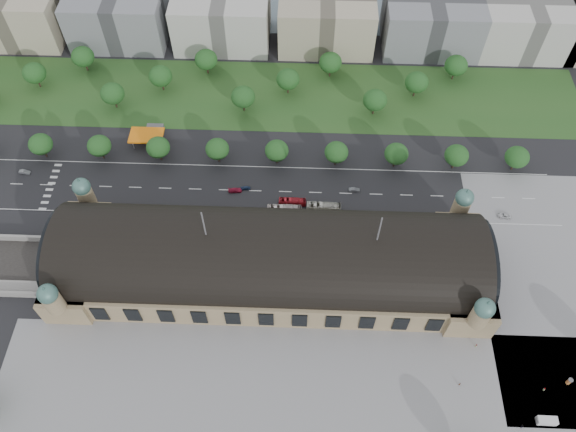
{
  "coord_description": "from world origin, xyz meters",
  "views": [
    {
      "loc": [
        10.01,
        -98.31,
        176.32
      ],
      "look_at": [
        5.87,
        16.31,
        14.0
      ],
      "focal_mm": 35.0,
      "sensor_mm": 36.0,
      "label": 1
    }
  ],
  "objects_px": {
    "traffic_car_6": "(504,216)",
    "parked_car_5": "(200,223)",
    "bus_west": "(292,202)",
    "parked_car_0": "(76,220)",
    "pedestrian_0": "(476,346)",
    "pedestrian_1": "(460,384)",
    "petrol_station": "(151,133)",
    "parked_car_4": "(202,222)",
    "bus_east": "(324,207)",
    "advertising_column": "(569,381)",
    "traffic_car_1": "(25,172)",
    "pedestrian_5": "(544,389)",
    "parked_car_1": "(154,217)",
    "traffic_car_4": "(245,188)",
    "van_south": "(546,421)",
    "traffic_car_2": "(102,208)",
    "parked_car_6": "(226,224)",
    "bus_mid": "(284,210)",
    "traffic_car_3": "(235,190)",
    "parked_car_3": "(129,221)",
    "pedestrian_4": "(522,426)",
    "parked_car_2": "(151,213)",
    "traffic_car_5": "(354,190)"
  },
  "relations": [
    {
      "from": "bus_west",
      "to": "pedestrian_1",
      "type": "distance_m",
      "value": 88.79
    },
    {
      "from": "traffic_car_6",
      "to": "bus_mid",
      "type": "distance_m",
      "value": 84.45
    },
    {
      "from": "parked_car_3",
      "to": "parked_car_6",
      "type": "bearing_deg",
      "value": 69.0
    },
    {
      "from": "parked_car_4",
      "to": "pedestrian_4",
      "type": "bearing_deg",
      "value": 27.9
    },
    {
      "from": "petrol_station",
      "to": "parked_car_6",
      "type": "xyz_separation_m",
      "value": [
        35.91,
        -44.28,
        -2.22
      ]
    },
    {
      "from": "petrol_station",
      "to": "parked_car_6",
      "type": "height_order",
      "value": "petrol_station"
    },
    {
      "from": "traffic_car_3",
      "to": "traffic_car_6",
      "type": "height_order",
      "value": "traffic_car_3"
    },
    {
      "from": "pedestrian_0",
      "to": "pedestrian_1",
      "type": "xyz_separation_m",
      "value": [
        -7.19,
        -13.03,
        -0.02
      ]
    },
    {
      "from": "parked_car_4",
      "to": "parked_car_2",
      "type": "bearing_deg",
      "value": -128.11
    },
    {
      "from": "traffic_car_5",
      "to": "bus_east",
      "type": "relative_size",
      "value": 0.32
    },
    {
      "from": "traffic_car_6",
      "to": "parked_car_5",
      "type": "relative_size",
      "value": 0.87
    },
    {
      "from": "parked_car_1",
      "to": "traffic_car_1",
      "type": "bearing_deg",
      "value": -131.14
    },
    {
      "from": "traffic_car_6",
      "to": "pedestrian_4",
      "type": "height_order",
      "value": "pedestrian_4"
    },
    {
      "from": "traffic_car_2",
      "to": "parked_car_2",
      "type": "relative_size",
      "value": 0.99
    },
    {
      "from": "bus_east",
      "to": "pedestrian_0",
      "type": "distance_m",
      "value": 73.7
    },
    {
      "from": "parked_car_1",
      "to": "bus_mid",
      "type": "xyz_separation_m",
      "value": [
        49.7,
        4.26,
        1.14
      ]
    },
    {
      "from": "traffic_car_4",
      "to": "bus_east",
      "type": "relative_size",
      "value": 0.29
    },
    {
      "from": "parked_car_2",
      "to": "advertising_column",
      "type": "distance_m",
      "value": 156.04
    },
    {
      "from": "van_south",
      "to": "pedestrian_5",
      "type": "relative_size",
      "value": 3.65
    },
    {
      "from": "petrol_station",
      "to": "parked_car_4",
      "type": "bearing_deg",
      "value": -58.6
    },
    {
      "from": "parked_car_0",
      "to": "bus_west",
      "type": "height_order",
      "value": "bus_west"
    },
    {
      "from": "traffic_car_4",
      "to": "parked_car_5",
      "type": "relative_size",
      "value": 0.69
    },
    {
      "from": "traffic_car_6",
      "to": "parked_car_5",
      "type": "distance_m",
      "value": 116.37
    },
    {
      "from": "traffic_car_3",
      "to": "van_south",
      "type": "relative_size",
      "value": 0.88
    },
    {
      "from": "petrol_station",
      "to": "pedestrian_5",
      "type": "distance_m",
      "value": 176.13
    },
    {
      "from": "parked_car_0",
      "to": "bus_mid",
      "type": "height_order",
      "value": "bus_mid"
    },
    {
      "from": "bus_west",
      "to": "parked_car_0",
      "type": "bearing_deg",
      "value": 98.54
    },
    {
      "from": "traffic_car_6",
      "to": "parked_car_0",
      "type": "relative_size",
      "value": 1.13
    },
    {
      "from": "van_south",
      "to": "traffic_car_5",
      "type": "bearing_deg",
      "value": 123.03
    },
    {
      "from": "traffic_car_3",
      "to": "bus_east",
      "type": "relative_size",
      "value": 0.39
    },
    {
      "from": "traffic_car_6",
      "to": "parked_car_5",
      "type": "xyz_separation_m",
      "value": [
        -116.1,
        -7.88,
        0.11
      ]
    },
    {
      "from": "traffic_car_4",
      "to": "parked_car_5",
      "type": "bearing_deg",
      "value": -44.84
    },
    {
      "from": "petrol_station",
      "to": "advertising_column",
      "type": "xyz_separation_m",
      "value": [
        150.62,
        -100.93,
        -1.42
      ]
    },
    {
      "from": "traffic_car_1",
      "to": "pedestrian_5",
      "type": "bearing_deg",
      "value": -106.34
    },
    {
      "from": "bus_east",
      "to": "pedestrian_0",
      "type": "height_order",
      "value": "bus_east"
    },
    {
      "from": "petrol_station",
      "to": "parked_car_4",
      "type": "xyz_separation_m",
      "value": [
        26.7,
        -43.75,
        -2.21
      ]
    },
    {
      "from": "bus_mid",
      "to": "advertising_column",
      "type": "bearing_deg",
      "value": -124.83
    },
    {
      "from": "traffic_car_2",
      "to": "traffic_car_6",
      "type": "bearing_deg",
      "value": 95.85
    },
    {
      "from": "parked_car_3",
      "to": "traffic_car_4",
      "type": "bearing_deg",
      "value": 91.5
    },
    {
      "from": "traffic_car_3",
      "to": "parked_car_3",
      "type": "relative_size",
      "value": 1.31
    },
    {
      "from": "parked_car_5",
      "to": "pedestrian_5",
      "type": "distance_m",
      "value": 130.43
    },
    {
      "from": "traffic_car_6",
      "to": "parked_car_1",
      "type": "height_order",
      "value": "parked_car_1"
    },
    {
      "from": "traffic_car_1",
      "to": "traffic_car_2",
      "type": "xyz_separation_m",
      "value": [
        35.46,
        -16.68,
        -0.04
      ]
    },
    {
      "from": "pedestrian_0",
      "to": "parked_car_1",
      "type": "bearing_deg",
      "value": 148.84
    },
    {
      "from": "bus_west",
      "to": "traffic_car_2",
      "type": "bearing_deg",
      "value": 94.78
    },
    {
      "from": "petrol_station",
      "to": "traffic_car_2",
      "type": "xyz_separation_m",
      "value": [
        -12.93,
        -38.24,
        -2.24
      ]
    },
    {
      "from": "bus_east",
      "to": "van_south",
      "type": "distance_m",
      "value": 102.77
    },
    {
      "from": "bus_mid",
      "to": "pedestrian_4",
      "type": "relative_size",
      "value": 7.21
    },
    {
      "from": "parked_car_2",
      "to": "pedestrian_5",
      "type": "distance_m",
      "value": 149.65
    },
    {
      "from": "traffic_car_1",
      "to": "parked_car_4",
      "type": "distance_m",
      "value": 78.3
    }
  ]
}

